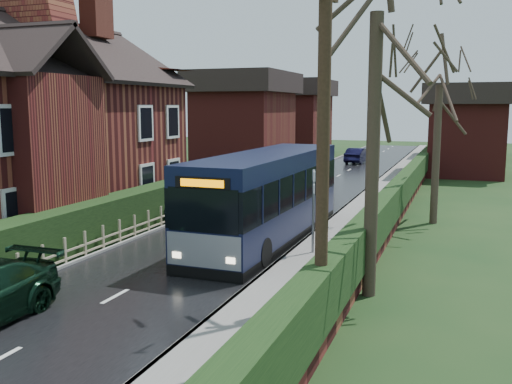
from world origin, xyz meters
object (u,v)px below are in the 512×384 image
at_px(bus_stop_sign, 313,199).
at_px(brick_house, 25,120).
at_px(bus, 267,198).
at_px(car_silver, 194,203).
at_px(telegraph_pole, 323,166).

bearing_deg(bus_stop_sign, brick_house, 156.10).
relative_size(bus, bus_stop_sign, 3.70).
height_order(bus, car_silver, bus).
distance_m(brick_house, car_silver, 7.86).
bearing_deg(car_silver, bus_stop_sign, -23.98).
bearing_deg(telegraph_pole, bus, 127.51).
relative_size(car_silver, telegraph_pole, 0.52).
bearing_deg(bus, brick_house, -175.68).
bearing_deg(brick_house, telegraph_pole, -29.23).
xyz_separation_m(bus, bus_stop_sign, (2.16, -1.63, 0.30)).
bearing_deg(bus, bus_stop_sign, -35.98).
bearing_deg(telegraph_pole, car_silver, 138.41).
distance_m(car_silver, telegraph_pole, 14.87).
bearing_deg(car_silver, bus, -22.92).
distance_m(brick_house, bus_stop_sign, 12.83).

